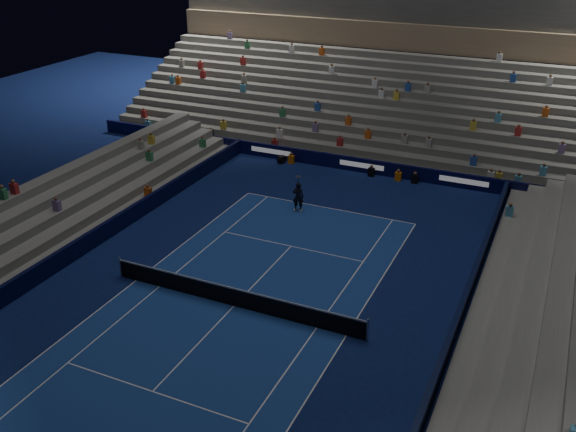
# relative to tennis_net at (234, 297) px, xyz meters

# --- Properties ---
(ground) EXTENTS (90.00, 90.00, 0.00)m
(ground) POSITION_rel_tennis_net_xyz_m (0.00, 0.00, -0.50)
(ground) COLOR #0C1749
(ground) RESTS_ON ground
(court_surface) EXTENTS (10.97, 23.77, 0.01)m
(court_surface) POSITION_rel_tennis_net_xyz_m (0.00, 0.00, -0.50)
(court_surface) COLOR navy
(court_surface) RESTS_ON ground
(sponsor_barrier_far) EXTENTS (44.00, 0.25, 1.00)m
(sponsor_barrier_far) POSITION_rel_tennis_net_xyz_m (0.00, 18.50, -0.00)
(sponsor_barrier_far) COLOR black
(sponsor_barrier_far) RESTS_ON ground
(sponsor_barrier_east) EXTENTS (0.25, 37.00, 1.00)m
(sponsor_barrier_east) POSITION_rel_tennis_net_xyz_m (9.70, 0.00, -0.00)
(sponsor_barrier_east) COLOR black
(sponsor_barrier_east) RESTS_ON ground
(sponsor_barrier_west) EXTENTS (0.25, 37.00, 1.00)m
(sponsor_barrier_west) POSITION_rel_tennis_net_xyz_m (-9.70, 0.00, -0.00)
(sponsor_barrier_west) COLOR black
(sponsor_barrier_west) RESTS_ON ground
(grandstand_main) EXTENTS (44.00, 15.20, 11.20)m
(grandstand_main) POSITION_rel_tennis_net_xyz_m (0.00, 27.90, 2.87)
(grandstand_main) COLOR #5F605B
(grandstand_main) RESTS_ON ground
(grandstand_east) EXTENTS (5.00, 37.00, 2.50)m
(grandstand_east) POSITION_rel_tennis_net_xyz_m (13.17, 0.00, 0.41)
(grandstand_east) COLOR slate
(grandstand_east) RESTS_ON ground
(grandstand_west) EXTENTS (5.00, 37.00, 2.50)m
(grandstand_west) POSITION_rel_tennis_net_xyz_m (-13.17, 0.00, 0.41)
(grandstand_west) COLOR slate
(grandstand_west) RESTS_ON ground
(tennis_net) EXTENTS (12.90, 0.10, 1.10)m
(tennis_net) POSITION_rel_tennis_net_xyz_m (0.00, 0.00, 0.00)
(tennis_net) COLOR #B2B2B7
(tennis_net) RESTS_ON ground
(tennis_player) EXTENTS (0.77, 0.62, 1.85)m
(tennis_player) POSITION_rel_tennis_net_xyz_m (-1.50, 10.78, 0.42)
(tennis_player) COLOR black
(tennis_player) RESTS_ON ground
(broadcast_camera) EXTENTS (0.51, 0.89, 0.52)m
(broadcast_camera) POSITION_rel_tennis_net_xyz_m (-5.88, 17.76, -0.23)
(broadcast_camera) COLOR black
(broadcast_camera) RESTS_ON ground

